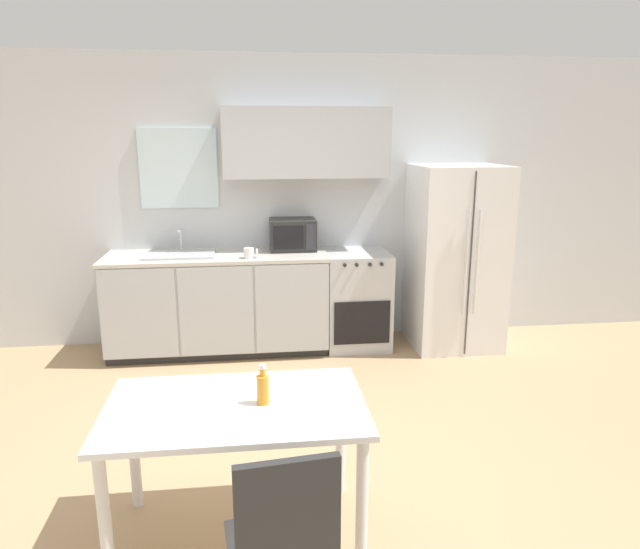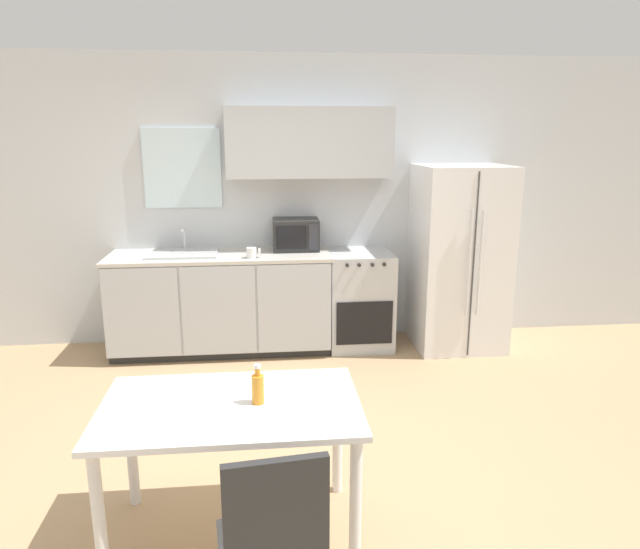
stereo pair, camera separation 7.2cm
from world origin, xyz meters
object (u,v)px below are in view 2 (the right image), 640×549
at_px(microwave, 296,234).
at_px(dining_chair_near, 274,544).
at_px(coffee_mug, 252,253).
at_px(oven_range, 359,299).
at_px(refrigerator, 459,258).
at_px(dining_table, 231,423).
at_px(drink_bottle, 258,388).

bearing_deg(microwave, dining_chair_near, -94.79).
bearing_deg(coffee_mug, dining_chair_near, -87.97).
bearing_deg(microwave, oven_range, -10.64).
height_order(refrigerator, microwave, refrigerator).
distance_m(microwave, dining_chair_near, 3.51).
height_order(microwave, dining_table, microwave).
bearing_deg(dining_chair_near, drink_bottle, 87.55).
bearing_deg(refrigerator, coffee_mug, -175.85).
distance_m(coffee_mug, dining_chair_near, 3.17).
bearing_deg(drink_bottle, refrigerator, 53.63).
height_order(oven_range, dining_chair_near, dining_chair_near).
bearing_deg(drink_bottle, dining_chair_near, -85.74).
bearing_deg(dining_chair_near, refrigerator, 54.38).
distance_m(dining_table, drink_bottle, 0.22).
bearing_deg(coffee_mug, refrigerator, 4.15).
distance_m(coffee_mug, drink_bottle, 2.40).
height_order(refrigerator, dining_table, refrigerator).
distance_m(microwave, drink_bottle, 2.75).
height_order(oven_range, drink_bottle, drink_bottle).
bearing_deg(dining_chair_near, microwave, 78.49).
distance_m(microwave, dining_table, 2.79).
xyz_separation_m(oven_range, dining_table, (-1.07, -2.60, 0.17)).
relative_size(refrigerator, dining_chair_near, 1.84).
height_order(refrigerator, coffee_mug, refrigerator).
xyz_separation_m(coffee_mug, dining_table, (-0.08, -2.39, -0.35)).
xyz_separation_m(coffee_mug, drink_bottle, (0.06, -2.39, -0.16)).
height_order(microwave, drink_bottle, microwave).
bearing_deg(coffee_mug, drink_bottle, -88.67).
distance_m(microwave, coffee_mug, 0.52).
bearing_deg(microwave, drink_bottle, -97.25).
bearing_deg(coffee_mug, dining_table, -91.85).
distance_m(refrigerator, coffee_mug, 1.93).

